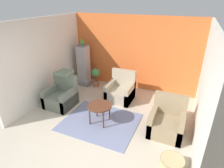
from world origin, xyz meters
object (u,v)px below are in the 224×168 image
coffee_table (100,107)px  armchair_middle (121,91)px  armchair_right (167,122)px  wicker_basket (172,165)px  potted_plant (96,75)px  parrot (82,42)px  armchair_left (61,97)px  birdcage (84,67)px

coffee_table → armchair_middle: size_ratio=0.68×
armchair_right → wicker_basket: size_ratio=2.06×
potted_plant → coffee_table: bearing=-59.1°
parrot → coffee_table: bearing=-49.9°
coffee_table → parrot: bearing=130.1°
coffee_table → armchair_middle: armchair_middle is taller
armchair_middle → wicker_basket: size_ratio=2.06×
parrot → armchair_left: bearing=-83.0°
armchair_left → armchair_middle: (1.51, 1.07, 0.00)m
armchair_right → armchair_middle: (-1.62, 1.09, 0.00)m
armchair_left → wicker_basket: bearing=-18.8°
armchair_left → wicker_basket: armchair_left is taller
parrot → potted_plant: 1.25m
armchair_left → armchair_right: (3.13, -0.02, 0.00)m
armchair_left → wicker_basket: 3.60m
coffee_table → birdcage: size_ratio=0.42×
armchair_left → coffee_table: bearing=-11.9°
coffee_table → armchair_left: size_ratio=0.68×
coffee_table → armchair_right: size_ratio=0.68×
potted_plant → parrot: bearing=172.1°
parrot → potted_plant: size_ratio=0.32×
potted_plant → wicker_basket: potted_plant is taller
birdcage → wicker_basket: 4.62m
armchair_left → birdcage: size_ratio=0.63×
armchair_middle → parrot: size_ratio=4.09×
armchair_middle → wicker_basket: 2.93m
birdcage → wicker_basket: size_ratio=3.29×
armchair_right → parrot: size_ratio=4.09×
armchair_middle → birdcage: (-1.72, 0.61, 0.39)m
armchair_right → armchair_middle: same height
armchair_left → armchair_middle: 1.85m
birdcage → coffee_table: bearing=-49.9°
parrot → armchair_middle: bearing=-19.6°
armchair_left → potted_plant: bearing=78.7°
parrot → wicker_basket: bearing=-38.2°
armchair_left → parrot: parrot is taller
armchair_right → potted_plant: bearing=150.0°
armchair_middle → wicker_basket: bearing=-49.5°
armchair_middle → wicker_basket: armchair_middle is taller
armchair_middle → birdcage: birdcage is taller
coffee_table → wicker_basket: coffee_table is taller
armchair_middle → potted_plant: 1.32m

